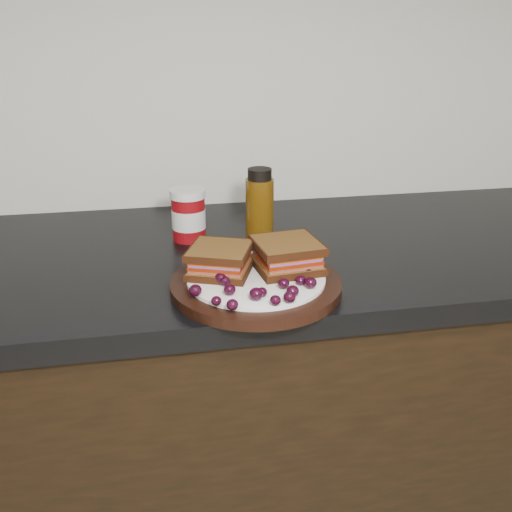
{
  "coord_description": "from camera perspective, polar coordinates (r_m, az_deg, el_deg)",
  "views": [
    {
      "loc": [
        -0.17,
        0.68,
        1.31
      ],
      "look_at": [
        -0.01,
        1.51,
        0.96
      ],
      "focal_mm": 40.0,
      "sensor_mm": 36.0,
      "label": 1
    }
  ],
  "objects": [
    {
      "name": "grape_22",
      "position": [
        0.95,
        -3.58,
        -1.12
      ],
      "size": [
        0.02,
        0.02,
        0.01
      ],
      "primitive_type": "ellipsoid",
      "color": "black",
      "rests_on": "plate"
    },
    {
      "name": "grape_16",
      "position": [
        0.97,
        -3.08,
        -0.48
      ],
      "size": [
        0.02,
        0.02,
        0.02
      ],
      "primitive_type": "ellipsoid",
      "color": "black",
      "rests_on": "plate"
    },
    {
      "name": "grape_4",
      "position": [
        0.85,
        0.01,
        -3.82
      ],
      "size": [
        0.02,
        0.02,
        0.02
      ],
      "primitive_type": "ellipsoid",
      "color": "black",
      "rests_on": "plate"
    },
    {
      "name": "grape_9",
      "position": [
        0.89,
        2.78,
        -2.76
      ],
      "size": [
        0.02,
        0.02,
        0.02
      ],
      "primitive_type": "ellipsoid",
      "color": "black",
      "rests_on": "plate"
    },
    {
      "name": "grape_18",
      "position": [
        0.94,
        -5.05,
        -1.19
      ],
      "size": [
        0.02,
        0.02,
        0.02
      ],
      "primitive_type": "ellipsoid",
      "color": "black",
      "rests_on": "plate"
    },
    {
      "name": "grape_23",
      "position": [
        0.94,
        -5.59,
        -1.15
      ],
      "size": [
        0.02,
        0.02,
        0.02
      ],
      "primitive_type": "ellipsoid",
      "color": "black",
      "rests_on": "plate"
    },
    {
      "name": "base_cabinets",
      "position": [
        1.36,
        -0.91,
        -17.92
      ],
      "size": [
        3.96,
        0.58,
        0.86
      ],
      "primitive_type": "cube",
      "color": "black",
      "rests_on": "ground_plane"
    },
    {
      "name": "oil_bottle",
      "position": [
        1.11,
        0.36,
        4.89
      ],
      "size": [
        0.07,
        0.07,
        0.15
      ],
      "primitive_type": "cylinder",
      "rotation": [
        0.0,
        0.0,
        0.37
      ],
      "color": "#492D07",
      "rests_on": "countertop"
    },
    {
      "name": "grape_3",
      "position": [
        0.82,
        -2.38,
        -4.88
      ],
      "size": [
        0.02,
        0.02,
        0.02
      ],
      "primitive_type": "ellipsoid",
      "color": "black",
      "rests_on": "plate"
    },
    {
      "name": "grape_7",
      "position": [
        0.84,
        3.38,
        -4.11
      ],
      "size": [
        0.02,
        0.02,
        0.02
      ],
      "primitive_type": "ellipsoid",
      "color": "black",
      "rests_on": "plate"
    },
    {
      "name": "grape_6",
      "position": [
        0.83,
        1.96,
        -4.45
      ],
      "size": [
        0.02,
        0.02,
        0.02
      ],
      "primitive_type": "ellipsoid",
      "color": "black",
      "rests_on": "plate"
    },
    {
      "name": "grape_10",
      "position": [
        0.89,
        5.48,
        -2.67
      ],
      "size": [
        0.02,
        0.02,
        0.02
      ],
      "primitive_type": "ellipsoid",
      "color": "black",
      "rests_on": "plate"
    },
    {
      "name": "grape_20",
      "position": [
        0.9,
        -3.51,
        -2.18
      ],
      "size": [
        0.02,
        0.02,
        0.02
      ],
      "primitive_type": "ellipsoid",
      "color": "black",
      "rests_on": "plate"
    },
    {
      "name": "grape_0",
      "position": [
        0.86,
        -6.09,
        -3.44
      ],
      "size": [
        0.02,
        0.02,
        0.02
      ],
      "primitive_type": "ellipsoid",
      "color": "black",
      "rests_on": "plate"
    },
    {
      "name": "plate",
      "position": [
        0.94,
        0.0,
        -2.89
      ],
      "size": [
        0.28,
        0.28,
        0.02
      ],
      "primitive_type": "cylinder",
      "color": "black",
      "rests_on": "countertop"
    },
    {
      "name": "grape_1",
      "position": [
        0.86,
        -2.65,
        -3.37
      ],
      "size": [
        0.02,
        0.02,
        0.02
      ],
      "primitive_type": "ellipsoid",
      "color": "black",
      "rests_on": "plate"
    },
    {
      "name": "grape_8",
      "position": [
        0.86,
        3.68,
        -3.53
      ],
      "size": [
        0.02,
        0.02,
        0.02
      ],
      "primitive_type": "ellipsoid",
      "color": "black",
      "rests_on": "plate"
    },
    {
      "name": "grape_17",
      "position": [
        0.95,
        -3.2,
        -0.74
      ],
      "size": [
        0.02,
        0.02,
        0.02
      ],
      "primitive_type": "ellipsoid",
      "color": "black",
      "rests_on": "plate"
    },
    {
      "name": "countertop",
      "position": [
        1.12,
        -1.05,
        -0.08
      ],
      "size": [
        3.98,
        0.6,
        0.04
      ],
      "primitive_type": "cube",
      "color": "black",
      "rests_on": "base_cabinets"
    },
    {
      "name": "grape_14",
      "position": [
        0.97,
        4.43,
        -0.6
      ],
      "size": [
        0.02,
        0.02,
        0.01
      ],
      "primitive_type": "ellipsoid",
      "color": "black",
      "rests_on": "plate"
    },
    {
      "name": "grape_2",
      "position": [
        0.84,
        -3.99,
        -4.49
      ],
      "size": [
        0.02,
        0.02,
        0.01
      ],
      "primitive_type": "ellipsoid",
      "color": "black",
      "rests_on": "plate"
    },
    {
      "name": "grape_19",
      "position": [
        0.95,
        -5.0,
        -1.16
      ],
      "size": [
        0.02,
        0.02,
        0.02
      ],
      "primitive_type": "ellipsoid",
      "color": "black",
      "rests_on": "plate"
    },
    {
      "name": "sandwich_right",
      "position": [
        0.95,
        3.12,
        0.1
      ],
      "size": [
        0.12,
        0.12,
        0.05
      ],
      "primitive_type": null,
      "rotation": [
        0.0,
        0.0,
        0.12
      ],
      "color": "brown",
      "rests_on": "plate"
    },
    {
      "name": "grape_5",
      "position": [
        0.86,
        0.6,
        -3.63
      ],
      "size": [
        0.02,
        0.02,
        0.01
      ],
      "primitive_type": "ellipsoid",
      "color": "black",
      "rests_on": "plate"
    },
    {
      "name": "grape_13",
      "position": [
        0.95,
        5.43,
        -0.96
      ],
      "size": [
        0.02,
        0.02,
        0.02
      ],
      "primitive_type": "ellipsoid",
      "color": "black",
      "rests_on": "plate"
    },
    {
      "name": "grape_15",
      "position": [
        0.95,
        2.83,
        -0.98
      ],
      "size": [
        0.02,
        0.02,
        0.02
      ],
      "primitive_type": "ellipsoid",
      "color": "black",
      "rests_on": "plate"
    },
    {
      "name": "grape_12",
      "position": [
        0.93,
        5.18,
        -1.64
      ],
      "size": [
        0.02,
        0.02,
        0.02
      ],
      "primitive_type": "ellipsoid",
      "color": "black",
      "rests_on": "plate"
    },
    {
      "name": "wall_back",
      "position": [
        1.33,
        -3.56,
        24.11
      ],
      "size": [
        4.0,
        0.01,
        2.7
      ],
      "primitive_type": "cube",
      "color": "silver",
      "rests_on": "ground_plane"
    },
    {
      "name": "grape_24",
      "position": [
        0.92,
        -5.11,
        -1.91
      ],
      "size": [
        0.02,
        0.02,
        0.02
      ],
      "primitive_type": "ellipsoid",
      "color": "black",
      "rests_on": "plate"
    },
    {
      "name": "condiment_jar",
      "position": [
        1.15,
        -6.76,
        4.13
      ],
      "size": [
        0.08,
        0.08,
        0.1
      ],
      "primitive_type": "cylinder",
      "rotation": [
        0.0,
        0.0,
        0.07
      ],
      "color": "maroon",
      "rests_on": "countertop"
    },
    {
      "name": "grape_11",
      "position": [
        0.9,
        4.49,
        -2.42
      ],
      "size": [
        0.02,
        0.02,
        0.02
      ],
      "primitive_type": "ellipsoid",
      "color": "black",
      "rests_on": "plate"
    },
    {
      "name": "grape_21",
      "position": [
        0.89,
        -3.11,
        -2.52
      ],
      "size": [
        0.02,
        0.02,
        0.02
      ],
      "primitive_type": "ellipsoid",
      "color": "black",
      "rests_on": "plate"
    },
    {
      "name": "sandwich_left",
      "position": [
        0.94,
        -3.63,
        -0.41
      ],
      "size": [
        0.13,
        0.13,
        0.04
      ],
      "primitive_type": null,
      "rotation": [
        0.0,
        0.0,
        -0.37
      ],
      "color": "brown",
      "rests_on": "plate"
    }
  ]
}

